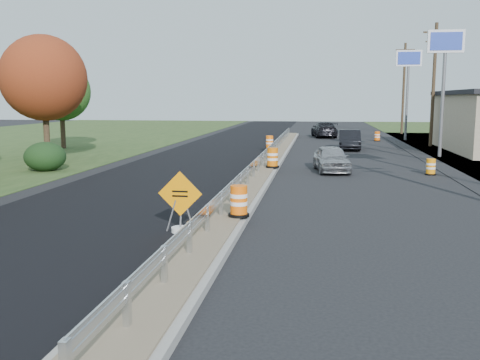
# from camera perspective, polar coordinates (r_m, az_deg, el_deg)

# --- Properties ---
(ground) EXTENTS (140.00, 140.00, 0.00)m
(ground) POSITION_cam_1_polar(r_m,az_deg,el_deg) (19.99, 0.07, -1.95)
(ground) COLOR black
(ground) RESTS_ON ground
(milled_overlay) EXTENTS (7.20, 120.00, 0.01)m
(milled_overlay) POSITION_cam_1_polar(r_m,az_deg,el_deg) (30.54, -5.39, 1.70)
(milled_overlay) COLOR black
(milled_overlay) RESTS_ON ground
(median) EXTENTS (1.60, 55.00, 0.23)m
(median) POSITION_cam_1_polar(r_m,az_deg,el_deg) (27.81, 2.46, 1.27)
(median) COLOR gray
(median) RESTS_ON ground
(guardrail) EXTENTS (0.10, 46.15, 0.72)m
(guardrail) POSITION_cam_1_polar(r_m,az_deg,el_deg) (28.73, 2.67, 2.75)
(guardrail) COLOR silver
(guardrail) RESTS_ON median
(pylon_sign_mid) EXTENTS (2.20, 0.30, 7.90)m
(pylon_sign_mid) POSITION_cam_1_polar(r_m,az_deg,el_deg) (36.36, 21.04, 12.50)
(pylon_sign_mid) COLOR slate
(pylon_sign_mid) RESTS_ON ground
(pylon_sign_north) EXTENTS (2.20, 0.30, 7.90)m
(pylon_sign_north) POSITION_cam_1_polar(r_m,az_deg,el_deg) (50.11, 17.53, 11.45)
(pylon_sign_north) COLOR slate
(pylon_sign_north) RESTS_ON ground
(utility_pole_nmid) EXTENTS (1.90, 0.26, 9.40)m
(utility_pole_nmid) POSITION_cam_1_polar(r_m,az_deg,el_deg) (44.31, 19.96, 9.76)
(utility_pole_nmid) COLOR #473523
(utility_pole_nmid) RESTS_ON ground
(utility_pole_north) EXTENTS (1.90, 0.26, 9.40)m
(utility_pole_north) POSITION_cam_1_polar(r_m,az_deg,el_deg) (59.09, 17.06, 9.49)
(utility_pole_north) COLOR #473523
(utility_pole_north) RESTS_ON ground
(hedge_north) EXTENTS (2.09, 2.09, 1.52)m
(hedge_north) POSITION_cam_1_polar(r_m,az_deg,el_deg) (29.11, -20.07, 2.37)
(hedge_north) COLOR black
(hedge_north) RESTS_ON ground
(tree_near_red) EXTENTS (4.95, 4.95, 7.35)m
(tree_near_red) POSITION_cam_1_polar(r_m,az_deg,el_deg) (33.45, -20.21, 10.16)
(tree_near_red) COLOR #473523
(tree_near_red) RESTS_ON ground
(tree_near_back) EXTENTS (4.29, 4.29, 6.37)m
(tree_near_back) POSITION_cam_1_polar(r_m,az_deg,el_deg) (41.92, -18.56, 8.93)
(tree_near_back) COLOR #473523
(tree_near_back) RESTS_ON ground
(caution_sign) EXTENTS (1.25, 0.52, 1.72)m
(caution_sign) POSITION_cam_1_polar(r_m,az_deg,el_deg) (14.91, -6.37, -3.95)
(caution_sign) COLOR white
(caution_sign) RESTS_ON ground
(barrel_median_near) EXTENTS (0.63, 0.63, 0.92)m
(barrel_median_near) POSITION_cam_1_polar(r_m,az_deg,el_deg) (15.77, -0.12, -2.32)
(barrel_median_near) COLOR black
(barrel_median_near) RESTS_ON median
(barrel_median_mid) EXTENTS (0.68, 0.68, 1.00)m
(barrel_median_mid) POSITION_cam_1_polar(r_m,az_deg,el_deg) (27.09, 3.49, 2.34)
(barrel_median_mid) COLOR black
(barrel_median_mid) RESTS_ON median
(barrel_median_far) EXTENTS (0.62, 0.62, 0.91)m
(barrel_median_far) POSITION_cam_1_polar(r_m,az_deg,el_deg) (37.41, 3.17, 4.02)
(barrel_median_far) COLOR black
(barrel_median_far) RESTS_ON median
(barrel_shoulder_near) EXTENTS (0.54, 0.54, 0.79)m
(barrel_shoulder_near) POSITION_cam_1_polar(r_m,az_deg,el_deg) (27.66, 19.68, 1.30)
(barrel_shoulder_near) COLOR black
(barrel_shoulder_near) RESTS_ON ground
(barrel_shoulder_far) EXTENTS (0.58, 0.58, 0.85)m
(barrel_shoulder_far) POSITION_cam_1_polar(r_m,az_deg,el_deg) (48.64, 14.42, 4.52)
(barrel_shoulder_far) COLOR black
(barrel_shoulder_far) RESTS_ON ground
(car_silver) EXTENTS (2.09, 4.09, 1.33)m
(car_silver) POSITION_cam_1_polar(r_m,az_deg,el_deg) (27.67, 9.73, 2.28)
(car_silver) COLOR #A6A5AA
(car_silver) RESTS_ON ground
(car_dark_mid) EXTENTS (1.65, 4.39, 1.43)m
(car_dark_mid) POSITION_cam_1_polar(r_m,az_deg,el_deg) (39.98, 11.62, 4.22)
(car_dark_mid) COLOR black
(car_dark_mid) RESTS_ON ground
(car_dark_far) EXTENTS (2.73, 5.41, 1.51)m
(car_dark_far) POSITION_cam_1_polar(r_m,az_deg,el_deg) (52.58, 8.97, 5.35)
(car_dark_far) COLOR black
(car_dark_far) RESTS_ON ground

